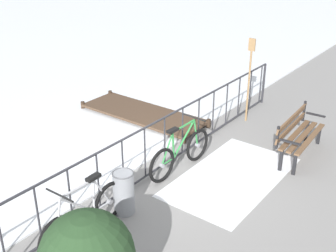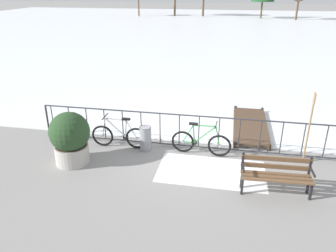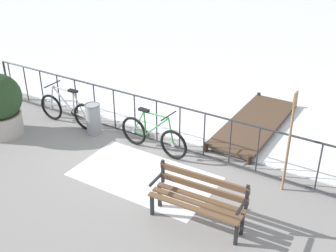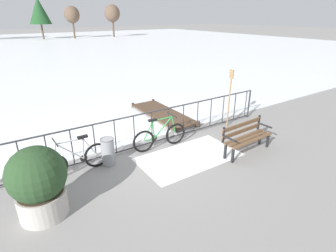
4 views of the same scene
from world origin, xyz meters
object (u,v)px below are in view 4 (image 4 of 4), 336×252
bicycle_near_railing (160,136)px  park_bench (246,135)px  bicycle_second (76,160)px  oar_upright (230,95)px  trash_bin (108,151)px  planter_with_shrub (38,182)px

bicycle_near_railing → park_bench: size_ratio=1.06×
bicycle_second → oar_upright: bearing=1.1°
bicycle_near_railing → bicycle_second: size_ratio=1.00×
bicycle_near_railing → trash_bin: bearing=-178.6°
park_bench → trash_bin: size_ratio=2.21×
trash_bin → planter_with_shrub: bearing=-148.0°
oar_upright → trash_bin: bearing=-178.4°
oar_upright → bicycle_second: bearing=-178.9°
bicycle_near_railing → planter_with_shrub: planter_with_shrub is taller
bicycle_second → oar_upright: oar_upright is taller
bicycle_second → trash_bin: 0.80m
planter_with_shrub → oar_upright: oar_upright is taller
bicycle_second → planter_with_shrub: 1.54m
bicycle_near_railing → planter_with_shrub: bearing=-161.3°
planter_with_shrub → bicycle_second: bearing=49.5°
bicycle_near_railing → bicycle_second: bearing=-179.7°
park_bench → planter_with_shrub: (-5.27, 0.37, 0.24)m
bicycle_near_railing → planter_with_shrub: 3.59m
park_bench → bicycle_near_railing: bearing=141.3°
bicycle_near_railing → trash_bin: size_ratio=2.34×
trash_bin → bicycle_second: bearing=178.0°
park_bench → trash_bin: (-3.50, 1.47, -0.14)m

